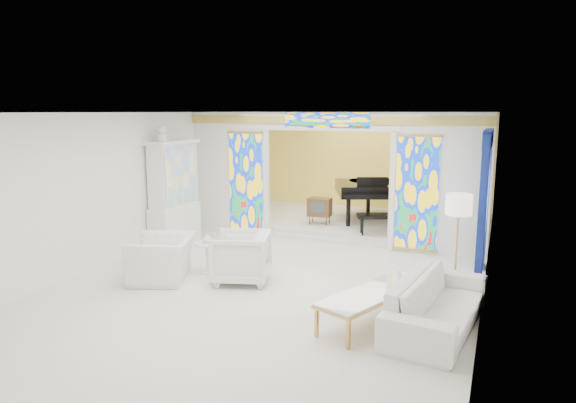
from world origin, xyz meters
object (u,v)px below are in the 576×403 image
at_px(china_cabinet, 174,193).
at_px(armchair_left, 162,258).
at_px(tv_console, 320,207).
at_px(coffee_table, 376,293).
at_px(armchair_right, 241,257).
at_px(sofa, 438,303).
at_px(grand_piano, 373,188).

distance_m(china_cabinet, armchair_left, 2.73).
height_order(china_cabinet, tv_console, china_cabinet).
distance_m(armchair_left, coffee_table, 4.02).
xyz_separation_m(armchair_right, coffee_table, (2.63, -0.82, -0.02)).
bearing_deg(coffee_table, sofa, 8.51).
height_order(china_cabinet, armchair_right, china_cabinet).
xyz_separation_m(armchair_right, grand_piano, (1.09, 5.44, 0.55)).
height_order(sofa, coffee_table, sofa).
distance_m(grand_piano, tv_console, 1.63).
relative_size(armchair_right, grand_piano, 0.29).
bearing_deg(armchair_right, china_cabinet, -142.04).
xyz_separation_m(armchair_left, tv_console, (1.35, 4.76, 0.22)).
distance_m(coffee_table, tv_console, 5.78).
bearing_deg(armchair_left, sofa, 65.22).
bearing_deg(sofa, armchair_left, 93.99).
bearing_deg(grand_piano, sofa, -91.24).
height_order(coffee_table, grand_piano, grand_piano).
bearing_deg(grand_piano, armchair_right, -123.95).
bearing_deg(sofa, grand_piano, 28.29).
bearing_deg(grand_piano, coffee_table, -98.74).
distance_m(sofa, coffee_table, 0.87).
bearing_deg(coffee_table, china_cabinet, 153.61).
height_order(sofa, tv_console, tv_console).
bearing_deg(coffee_table, tv_console, 117.39).
relative_size(armchair_left, armchair_right, 1.21).
distance_m(armchair_left, grand_piano, 6.40).
bearing_deg(coffee_table, armchair_right, 162.75).
xyz_separation_m(armchair_right, sofa, (3.49, -0.69, -0.09)).
xyz_separation_m(sofa, coffee_table, (-0.85, -0.13, 0.07)).
relative_size(armchair_right, coffee_table, 0.45).
bearing_deg(tv_console, sofa, -58.73).
height_order(armchair_right, coffee_table, armchair_right).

